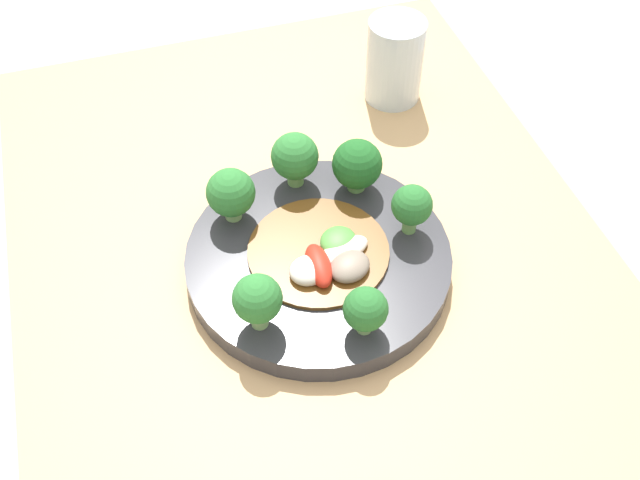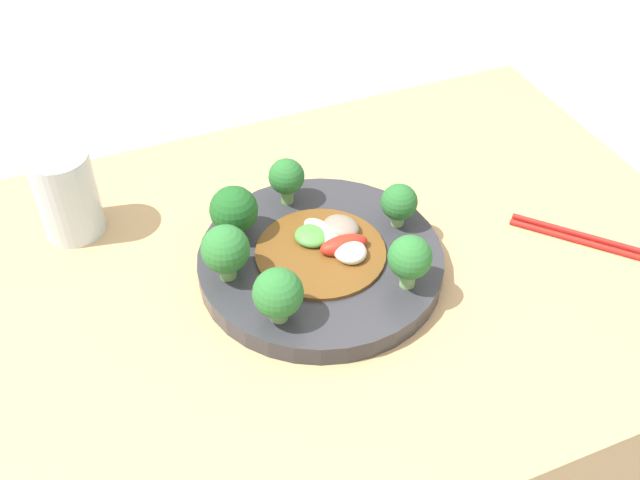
{
  "view_description": "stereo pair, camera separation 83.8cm",
  "coord_description": "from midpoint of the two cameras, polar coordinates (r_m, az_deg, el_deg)",
  "views": [
    {
      "loc": [
        0.48,
        -0.15,
        1.39
      ],
      "look_at": [
        -0.01,
        0.0,
        0.79
      ],
      "focal_mm": 42.0,
      "sensor_mm": 36.0,
      "label": 1
    },
    {
      "loc": [
        -0.25,
        -0.58,
        1.36
      ],
      "look_at": [
        -0.01,
        0.0,
        0.79
      ],
      "focal_mm": 42.0,
      "sensor_mm": 36.0,
      "label": 2
    }
  ],
  "objects": [
    {
      "name": "broccoli_north",
      "position": [
        0.74,
        34.44,
        -13.33
      ],
      "size": [
        0.04,
        0.04,
        0.06
      ],
      "color": "#70A356",
      "rests_on": "plate"
    },
    {
      "name": "broccoli_west",
      "position": [
        0.71,
        23.86,
        -9.26
      ],
      "size": [
        0.05,
        0.05,
        0.07
      ],
      "color": "#7AAD5B",
      "rests_on": "plate"
    },
    {
      "name": "broccoli_southeast",
      "position": [
        0.63,
        26.19,
        -24.67
      ],
      "size": [
        0.05,
        0.05,
        0.07
      ],
      "color": "#89B76B",
      "rests_on": "plate"
    },
    {
      "name": "stirfry_center",
      "position": [
        0.71,
        28.32,
        -18.41
      ],
      "size": [
        0.15,
        0.15,
        0.02
      ],
      "color": "brown",
      "rests_on": "plate"
    },
    {
      "name": "broccoli_east",
      "position": [
        0.68,
        34.54,
        -23.54
      ],
      "size": [
        0.04,
        0.04,
        0.06
      ],
      "color": "#89B76B",
      "rests_on": "plate"
    },
    {
      "name": "drinking_glass",
      "position": [
        0.87,
        27.87,
        1.6
      ],
      "size": [
        0.07,
        0.07,
        0.11
      ],
      "color": "silver",
      "rests_on": "table"
    },
    {
      "name": "plate",
      "position": [
        0.72,
        26.97,
        -18.35
      ],
      "size": [
        0.28,
        0.28,
        0.02
      ],
      "color": "#333338",
      "rests_on": "table"
    },
    {
      "name": "broccoli_southwest",
      "position": [
        0.66,
        19.56,
        -13.64
      ],
      "size": [
        0.05,
        0.05,
        0.06
      ],
      "color": "#89B76B",
      "rests_on": "plate"
    },
    {
      "name": "table",
      "position": [
        1.07,
        19.06,
        -26.94
      ],
      "size": [
        0.93,
        0.64,
        0.75
      ],
      "color": "tan",
      "rests_on": "ground_plane"
    },
    {
      "name": "broccoli_northwest",
      "position": [
        0.74,
        28.95,
        -9.6
      ],
      "size": [
        0.06,
        0.06,
        0.07
      ],
      "color": "#70A356",
      "rests_on": "plate"
    }
  ]
}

